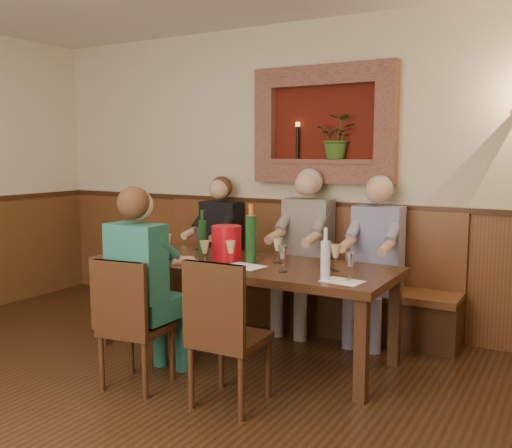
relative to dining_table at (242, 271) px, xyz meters
The scene contains 31 objects.
room_shell 2.21m from the dining_table, 90.00° to the right, with size 6.04×6.04×2.82m.
wainscoting 1.85m from the dining_table, 90.00° to the right, with size 6.02×6.02×1.15m.
wall_niche 1.59m from the dining_table, 77.58° to the left, with size 1.36×0.30×1.06m.
dining_table is the anchor object (origin of this frame).
bench 1.01m from the dining_table, 90.00° to the left, with size 3.00×0.45×1.11m.
chair_near_left 1.04m from the dining_table, 108.74° to the right, with size 0.45×0.45×0.91m.
chair_near_right 1.00m from the dining_table, 63.97° to the right, with size 0.43×0.43×0.95m.
person_bench_left 1.17m from the dining_table, 133.66° to the left, with size 0.40×0.49×1.37m.
person_bench_mid 0.85m from the dining_table, 80.38° to the left, with size 0.43×0.53×1.46m.
person_bench_right 1.16m from the dining_table, 46.50° to the left, with size 0.41×0.51×1.41m.
person_chair_front 0.84m from the dining_table, 111.56° to the right, with size 0.40×0.49×1.38m.
spittoon_bucket 0.27m from the dining_table, 169.51° to the left, with size 0.24×0.24×0.27m, color red.
wine_bottle_green_a 0.28m from the dining_table, 14.79° to the left, with size 0.09×0.09×0.46m.
wine_bottle_green_b 0.52m from the dining_table, 165.99° to the left, with size 0.07×0.07×0.37m.
water_bottle 0.88m from the dining_table, 17.58° to the right, with size 0.07×0.07×0.35m.
tasting_sheet_a 0.78m from the dining_table, 161.54° to the right, with size 0.25×0.18×0.00m, color white.
tasting_sheet_b 0.19m from the dining_table, 51.72° to the right, with size 0.29×0.21×0.00m, color white.
tasting_sheet_c 0.97m from the dining_table, 14.85° to the right, with size 0.26×0.19×0.00m, color white.
tasting_sheet_d 0.53m from the dining_table, 147.43° to the right, with size 0.31×0.22×0.00m, color white.
wine_glass_0 1.04m from the dining_table, behind, with size 0.08×0.08×0.19m, color #D5BD7F, non-canonical shape.
wine_glass_1 0.83m from the dining_table, behind, with size 0.08×0.08×0.19m, color white, non-canonical shape.
wine_glass_2 0.66m from the dining_table, 167.36° to the right, with size 0.08×0.08×0.19m, color #D5BD7F, non-canonical shape.
wine_glass_3 0.33m from the dining_table, 160.61° to the left, with size 0.08×0.08×0.19m, color white, non-canonical shape.
wine_glass_4 0.24m from the dining_table, 88.16° to the right, with size 0.08×0.08×0.19m, color #D5BD7F, non-canonical shape.
wine_glass_5 0.33m from the dining_table, 22.07° to the left, with size 0.08×0.08×0.19m, color #D5BD7F, non-canonical shape.
wine_glass_6 0.51m from the dining_table, 21.00° to the right, with size 0.08×0.08×0.19m, color white, non-canonical shape.
wine_glass_7 0.79m from the dining_table, ahead, with size 0.08×0.08×0.19m, color #D5BD7F, non-canonical shape.
wine_glass_8 1.00m from the dining_table, 11.52° to the right, with size 0.08×0.08×0.19m, color white, non-canonical shape.
wine_glass_9 0.36m from the dining_table, 121.35° to the right, with size 0.08×0.08×0.19m, color #D5BD7F, non-canonical shape.
wine_glass_10 0.73m from the dining_table, 154.58° to the left, with size 0.08×0.08×0.19m, color white, non-canonical shape.
wine_glass_11 0.71m from the dining_table, ahead, with size 0.08×0.08×0.19m, color white, non-canonical shape.
Camera 1 is at (2.28, -1.90, 1.61)m, focal length 40.00 mm.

